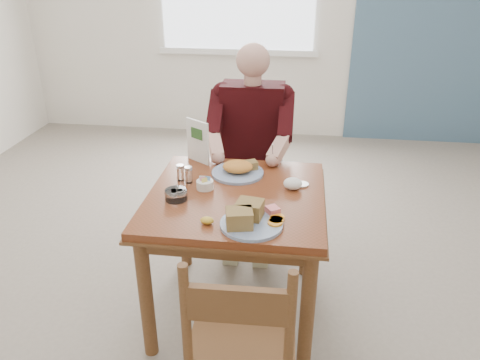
# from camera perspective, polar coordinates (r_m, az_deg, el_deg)

# --- Properties ---
(floor) EXTENTS (6.00, 6.00, 0.00)m
(floor) POSITION_cam_1_polar(r_m,az_deg,el_deg) (2.83, -0.43, -15.28)
(floor) COLOR slate
(floor) RESTS_ON ground
(wall_back) EXTENTS (5.50, 0.00, 5.50)m
(wall_back) POSITION_cam_1_polar(r_m,az_deg,el_deg) (5.15, 4.47, 20.54)
(wall_back) COLOR silver
(wall_back) RESTS_ON ground
(accent_panel) EXTENTS (1.60, 0.02, 2.80)m
(accent_panel) POSITION_cam_1_polar(r_m,az_deg,el_deg) (5.28, 23.08, 18.85)
(accent_panel) COLOR #44647F
(accent_panel) RESTS_ON ground
(lemon_wedge) EXTENTS (0.07, 0.06, 0.03)m
(lemon_wedge) POSITION_cam_1_polar(r_m,az_deg,el_deg) (2.14, -4.05, -4.94)
(lemon_wedge) COLOR gold
(lemon_wedge) RESTS_ON table
(napkin) EXTENTS (0.12, 0.11, 0.06)m
(napkin) POSITION_cam_1_polar(r_m,az_deg,el_deg) (2.46, 6.46, -0.44)
(napkin) COLOR white
(napkin) RESTS_ON table
(metal_dish) EXTENTS (0.08, 0.08, 0.01)m
(metal_dish) POSITION_cam_1_polar(r_m,az_deg,el_deg) (2.52, 7.57, -0.53)
(metal_dish) COLOR silver
(metal_dish) RESTS_ON table
(table) EXTENTS (0.92, 0.92, 0.75)m
(table) POSITION_cam_1_polar(r_m,az_deg,el_deg) (2.46, -0.47, -3.99)
(table) COLOR brown
(table) RESTS_ON ground
(chair_far) EXTENTS (0.42, 0.42, 0.95)m
(chair_far) POSITION_cam_1_polar(r_m,az_deg,el_deg) (3.24, 1.50, 0.49)
(chair_far) COLOR brown
(chair_far) RESTS_ON ground
(chair_near) EXTENTS (0.43, 0.43, 0.95)m
(chair_near) POSITION_cam_1_polar(r_m,az_deg,el_deg) (1.94, 0.16, -19.65)
(chair_near) COLOR brown
(chair_near) RESTS_ON ground
(diner) EXTENTS (0.53, 0.56, 1.39)m
(diner) POSITION_cam_1_polar(r_m,az_deg,el_deg) (3.03, 1.39, 5.47)
(diner) COLOR tan
(diner) RESTS_ON chair_far
(near_plate) EXTENTS (0.31, 0.31, 0.10)m
(near_plate) POSITION_cam_1_polar(r_m,az_deg,el_deg) (2.12, 1.12, -4.63)
(near_plate) COLOR white
(near_plate) RESTS_ON table
(far_plate) EXTENTS (0.38, 0.38, 0.08)m
(far_plate) POSITION_cam_1_polar(r_m,az_deg,el_deg) (2.61, -0.18, 1.33)
(far_plate) COLOR white
(far_plate) RESTS_ON table
(caddy) EXTENTS (0.10, 0.10, 0.07)m
(caddy) POSITION_cam_1_polar(r_m,az_deg,el_deg) (2.46, -4.30, -0.55)
(caddy) COLOR white
(caddy) RESTS_ON table
(shakers) EXTENTS (0.10, 0.07, 0.09)m
(shakers) POSITION_cam_1_polar(r_m,az_deg,el_deg) (2.54, -6.77, 0.78)
(shakers) COLOR white
(shakers) RESTS_ON table
(creamer) EXTENTS (0.14, 0.14, 0.05)m
(creamer) POSITION_cam_1_polar(r_m,az_deg,el_deg) (2.36, -7.80, -1.78)
(creamer) COLOR white
(creamer) RESTS_ON table
(menu) EXTENTS (0.15, 0.11, 0.26)m
(menu) POSITION_cam_1_polar(r_m,az_deg,el_deg) (2.75, -5.18, 4.75)
(menu) COLOR white
(menu) RESTS_ON table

